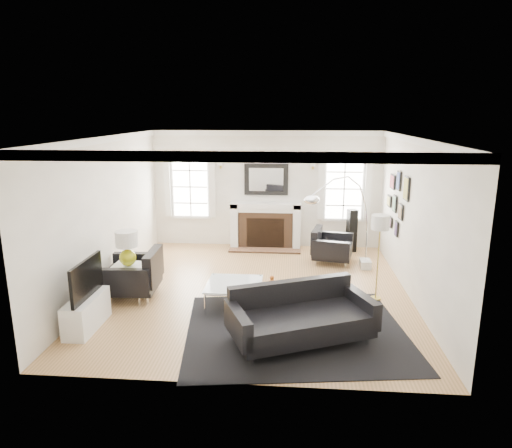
# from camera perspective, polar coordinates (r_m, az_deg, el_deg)

# --- Properties ---
(floor) EXTENTS (6.00, 6.00, 0.00)m
(floor) POSITION_cam_1_polar(r_m,az_deg,el_deg) (8.52, 0.04, -8.34)
(floor) COLOR #9E7342
(floor) RESTS_ON ground
(back_wall) EXTENTS (5.50, 0.04, 2.80)m
(back_wall) POSITION_cam_1_polar(r_m,az_deg,el_deg) (11.04, 1.29, 4.34)
(back_wall) COLOR white
(back_wall) RESTS_ON floor
(front_wall) EXTENTS (5.50, 0.04, 2.80)m
(front_wall) POSITION_cam_1_polar(r_m,az_deg,el_deg) (5.23, -2.62, -6.43)
(front_wall) COLOR white
(front_wall) RESTS_ON floor
(left_wall) EXTENTS (0.04, 6.00, 2.80)m
(left_wall) POSITION_cam_1_polar(r_m,az_deg,el_deg) (8.76, -18.21, 1.16)
(left_wall) COLOR white
(left_wall) RESTS_ON floor
(right_wall) EXTENTS (0.04, 6.00, 2.80)m
(right_wall) POSITION_cam_1_polar(r_m,az_deg,el_deg) (8.35, 19.21, 0.49)
(right_wall) COLOR white
(right_wall) RESTS_ON floor
(ceiling) EXTENTS (5.50, 6.00, 0.02)m
(ceiling) POSITION_cam_1_polar(r_m,az_deg,el_deg) (7.91, 0.04, 10.82)
(ceiling) COLOR white
(ceiling) RESTS_ON back_wall
(crown_molding) EXTENTS (5.50, 6.00, 0.12)m
(crown_molding) POSITION_cam_1_polar(r_m,az_deg,el_deg) (7.91, 0.04, 10.39)
(crown_molding) COLOR white
(crown_molding) RESTS_ON back_wall
(fireplace) EXTENTS (1.70, 0.69, 1.11)m
(fireplace) POSITION_cam_1_polar(r_m,az_deg,el_deg) (11.01, 1.21, -0.25)
(fireplace) COLOR white
(fireplace) RESTS_ON floor
(mantel_mirror) EXTENTS (1.05, 0.07, 0.75)m
(mantel_mirror) POSITION_cam_1_polar(r_m,az_deg,el_deg) (10.95, 1.29, 5.59)
(mantel_mirror) COLOR black
(mantel_mirror) RESTS_ON back_wall
(window_left) EXTENTS (1.24, 0.15, 1.62)m
(window_left) POSITION_cam_1_polar(r_m,az_deg,el_deg) (11.24, -8.21, 4.67)
(window_left) COLOR white
(window_left) RESTS_ON back_wall
(window_right) EXTENTS (1.24, 0.15, 1.62)m
(window_right) POSITION_cam_1_polar(r_m,az_deg,el_deg) (11.02, 10.95, 4.39)
(window_right) COLOR white
(window_right) RESTS_ON back_wall
(gallery_wall) EXTENTS (0.04, 1.73, 1.29)m
(gallery_wall) POSITION_cam_1_polar(r_m,az_deg,el_deg) (9.55, 17.20, 3.05)
(gallery_wall) COLOR black
(gallery_wall) RESTS_ON right_wall
(tv_unit) EXTENTS (0.35, 1.00, 1.09)m
(tv_unit) POSITION_cam_1_polar(r_m,az_deg,el_deg) (7.47, -20.41, -9.81)
(tv_unit) COLOR white
(tv_unit) RESTS_ON floor
(area_rug) EXTENTS (3.58, 3.12, 0.01)m
(area_rug) POSITION_cam_1_polar(r_m,az_deg,el_deg) (7.08, 4.98, -13.16)
(area_rug) COLOR black
(area_rug) RESTS_ON floor
(sofa) EXTENTS (2.22, 1.64, 0.66)m
(sofa) POSITION_cam_1_polar(r_m,az_deg,el_deg) (6.68, 5.46, -11.52)
(sofa) COLOR black
(sofa) RESTS_ON floor
(armchair_left) EXTENTS (0.99, 1.09, 0.70)m
(armchair_left) POSITION_cam_1_polar(r_m,az_deg,el_deg) (8.44, -14.86, -6.22)
(armchair_left) COLOR black
(armchair_left) RESTS_ON floor
(armchair_right) EXTENTS (0.98, 1.06, 0.62)m
(armchair_right) POSITION_cam_1_polar(r_m,az_deg,el_deg) (10.11, 9.21, -2.87)
(armchair_right) COLOR black
(armchair_right) RESTS_ON floor
(coffee_table) EXTENTS (0.92, 0.92, 0.41)m
(coffee_table) POSITION_cam_1_polar(r_m,az_deg,el_deg) (7.76, -2.75, -7.64)
(coffee_table) COLOR silver
(coffee_table) RESTS_ON floor
(side_table_left) EXTENTS (0.55, 0.55, 0.61)m
(side_table_left) POSITION_cam_1_polar(r_m,az_deg,el_deg) (8.32, -15.62, -5.74)
(side_table_left) COLOR silver
(side_table_left) RESTS_ON floor
(nesting_table) EXTENTS (0.45, 0.38, 0.50)m
(nesting_table) POSITION_cam_1_polar(r_m,az_deg,el_deg) (7.41, 1.99, -8.60)
(nesting_table) COLOR silver
(nesting_table) RESTS_ON floor
(gourd_lamp) EXTENTS (0.39, 0.39, 0.62)m
(gourd_lamp) POSITION_cam_1_polar(r_m,az_deg,el_deg) (8.18, -15.83, -2.65)
(gourd_lamp) COLOR gold
(gourd_lamp) RESTS_ON side_table_left
(orange_vase) EXTENTS (0.10, 0.10, 0.16)m
(orange_vase) POSITION_cam_1_polar(r_m,az_deg,el_deg) (7.34, 2.00, -7.14)
(orange_vase) COLOR #C45719
(orange_vase) RESTS_ON nesting_table
(arc_floor_lamp) EXTENTS (1.47, 1.36, 2.08)m
(arc_floor_lamp) POSITION_cam_1_polar(r_m,az_deg,el_deg) (9.11, 10.56, 0.33)
(arc_floor_lamp) COLOR silver
(arc_floor_lamp) RESTS_ON floor
(stick_floor_lamp) EXTENTS (0.31, 0.31, 1.52)m
(stick_floor_lamp) POSITION_cam_1_polar(r_m,az_deg,el_deg) (8.02, 15.26, -0.33)
(stick_floor_lamp) COLOR gold
(stick_floor_lamp) RESTS_ON floor
(speaker_tower) EXTENTS (0.25, 0.25, 1.01)m
(speaker_tower) POSITION_cam_1_polar(r_m,az_deg,el_deg) (10.95, 11.87, -0.82)
(speaker_tower) COLOR black
(speaker_tower) RESTS_ON floor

